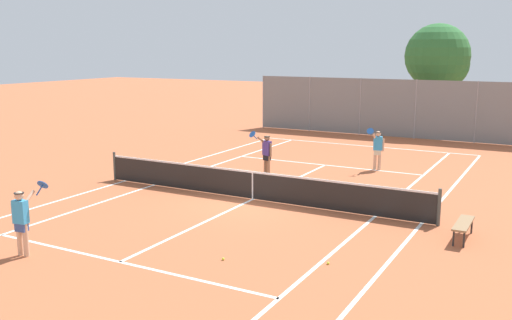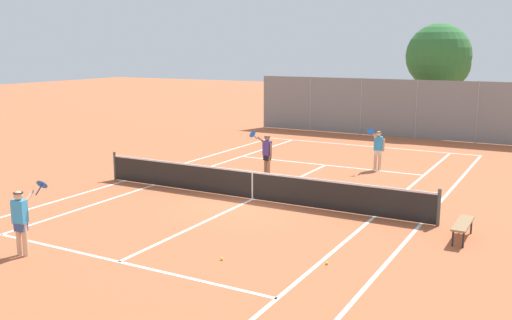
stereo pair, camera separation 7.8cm
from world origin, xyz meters
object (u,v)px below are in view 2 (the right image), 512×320
Objects in this scene: loose_tennis_ball_1 at (222,259)px; player_far_right at (378,148)px; tennis_net at (252,184)px; courtside_bench at (463,225)px; player_far_left at (267,152)px; player_near_side at (21,218)px; tree_behind_left at (441,58)px; loose_tennis_ball_0 at (327,263)px; loose_tennis_ball_2 at (209,167)px.

player_far_right is at bearing 89.17° from loose_tennis_ball_1.
loose_tennis_ball_1 is (2.05, -5.15, -0.48)m from tennis_net.
player_far_right is 1.18× the size of courtside_bench.
courtside_bench is (7.98, -4.26, -0.52)m from player_far_left.
player_far_left is at bearing 84.18° from player_near_side.
tree_behind_left is (-0.08, 11.96, 3.39)m from player_far_right.
loose_tennis_ball_0 and loose_tennis_ball_2 have the same top height.
loose_tennis_ball_2 is (-4.10, 3.59, -0.48)m from tennis_net.
courtside_bench reaches higher than loose_tennis_ball_0.
player_far_left reaches higher than loose_tennis_ball_2.
player_far_right is 12.43m from tree_behind_left.
player_far_left reaches higher than loose_tennis_ball_1.
courtside_bench is (4.53, -7.41, -0.52)m from player_far_right.
loose_tennis_ball_0 is at bearing -44.32° from tennis_net.
player_far_right is 8.70m from courtside_bench.
player_far_left is 26.88× the size of loose_tennis_ball_2.
tree_behind_left is at bearing 89.77° from loose_tennis_ball_1.
tree_behind_left is (6.25, 14.87, 4.28)m from loose_tennis_ball_2.
courtside_bench is at bearing 42.13° from loose_tennis_ball_1.
tennis_net is 181.82× the size of loose_tennis_ball_2.
loose_tennis_ball_1 is at bearing -90.23° from tree_behind_left.
loose_tennis_ball_0 is 0.01× the size of tree_behind_left.
player_near_side is at bearing -80.54° from loose_tennis_ball_2.
loose_tennis_ball_0 is (2.10, -10.73, -0.89)m from player_far_right.
tennis_net is 8.00× the size of courtside_bench.
tennis_net is 5.47m from loose_tennis_ball_2.
loose_tennis_ball_1 is at bearing -137.87° from courtside_bench.
tennis_net is at bearing 172.40° from courtside_bench.
player_near_side reaches higher than loose_tennis_ball_0.
loose_tennis_ball_0 is at bearing 22.30° from loose_tennis_ball_1.
loose_tennis_ball_1 is (3.28, -8.50, -0.89)m from player_far_left.
player_near_side is at bearing -108.31° from player_far_right.
courtside_bench reaches higher than loose_tennis_ball_1.
tennis_net is 181.82× the size of loose_tennis_ball_0.
loose_tennis_ball_0 is at bearing -126.19° from courtside_bench.
player_near_side reaches higher than loose_tennis_ball_2.
tennis_net is 181.82× the size of loose_tennis_ball_1.
loose_tennis_ball_1 is 0.04× the size of courtside_bench.
courtside_bench is (2.43, 3.32, 0.38)m from loose_tennis_ball_0.
player_near_side is 10.95m from loose_tennis_ball_2.
tennis_net is 6.05m from loose_tennis_ball_0.
player_far_right reaches higher than loose_tennis_ball_1.
player_near_side is 1.18× the size of courtside_bench.
loose_tennis_ball_0 is at bearing -84.53° from tree_behind_left.
loose_tennis_ball_0 is at bearing -42.85° from loose_tennis_ball_2.
player_far_left is 4.68m from player_far_right.
player_near_side is at bearing -155.95° from loose_tennis_ball_0.
loose_tennis_ball_0 is 1.00× the size of loose_tennis_ball_2.
loose_tennis_ball_2 is 11.75m from courtside_bench.
player_near_side is 4.89m from loose_tennis_ball_1.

